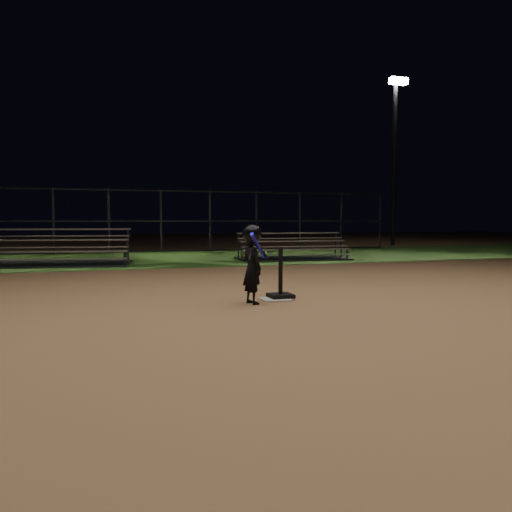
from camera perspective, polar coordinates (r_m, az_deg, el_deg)
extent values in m
plane|color=#A6764B|center=(8.42, 2.16, -4.87)|extent=(80.00, 80.00, 0.00)
cube|color=#2D561C|center=(18.07, -9.04, -0.15)|extent=(60.00, 8.00, 0.01)
cube|color=beige|center=(8.42, 2.16, -4.79)|extent=(0.45, 0.45, 0.02)
cube|color=black|center=(8.54, 2.71, -4.37)|extent=(0.38, 0.38, 0.06)
cylinder|color=black|center=(8.49, 2.72, -1.61)|extent=(0.07, 0.07, 0.77)
imported|color=black|center=(7.97, -0.44, -1.36)|extent=(0.36, 0.46, 1.11)
sphere|color=black|center=(7.94, -0.44, 2.46)|extent=(0.30, 0.30, 0.30)
cylinder|color=#1A19DC|center=(7.82, 0.24, 1.13)|extent=(0.40, 0.47, 0.42)
cylinder|color=black|center=(8.00, 1.06, 0.09)|extent=(0.14, 0.17, 0.14)
cube|color=silver|center=(15.32, -21.91, 0.45)|extent=(4.23, 0.96, 0.04)
cube|color=silver|center=(15.05, -22.15, -0.35)|extent=(4.23, 0.96, 0.03)
cube|color=silver|center=(15.88, -21.46, 1.65)|extent=(4.23, 0.96, 0.04)
cube|color=silver|center=(15.60, -21.68, 0.90)|extent=(4.23, 0.96, 0.03)
cube|color=silver|center=(16.44, -21.04, 2.77)|extent=(4.23, 0.96, 0.04)
cube|color=silver|center=(16.16, -21.25, 2.07)|extent=(4.23, 0.96, 0.03)
cube|color=#38383D|center=(15.92, -21.40, -0.84)|extent=(4.54, 2.75, 0.06)
cube|color=silver|center=(16.50, 4.57, 0.72)|extent=(3.57, 0.50, 0.04)
cube|color=silver|center=(16.28, 4.84, 0.10)|extent=(3.57, 0.50, 0.03)
cube|color=silver|center=(16.96, 4.05, 1.65)|extent=(3.57, 0.50, 0.04)
cube|color=silver|center=(16.73, 4.31, 1.07)|extent=(3.57, 0.50, 0.03)
cube|color=silver|center=(17.42, 3.57, 2.53)|extent=(3.57, 0.50, 0.04)
cube|color=silver|center=(17.18, 3.81, 1.98)|extent=(3.57, 0.50, 0.03)
cube|color=#38383D|center=(16.99, 4.05, -0.30)|extent=(3.69, 2.02, 0.05)
cube|color=#38383D|center=(21.03, -10.37, 0.53)|extent=(20.00, 0.05, 0.05)
cube|color=#38383D|center=(20.99, -10.41, 3.80)|extent=(20.00, 0.05, 0.05)
cube|color=#38383D|center=(21.02, -10.45, 7.08)|extent=(20.00, 0.05, 0.05)
cylinder|color=#38383D|center=(20.89, -24.15, 3.52)|extent=(0.08, 0.08, 2.50)
cylinder|color=#38383D|center=(20.99, -10.41, 3.80)|extent=(0.08, 0.08, 2.50)
cylinder|color=#38383D|center=(22.25, 2.48, 3.87)|extent=(0.08, 0.08, 2.50)
cylinder|color=#38383D|center=(24.48, 13.50, 3.78)|extent=(0.08, 0.08, 2.50)
cylinder|color=#2D2D30|center=(27.37, 14.96, 9.53)|extent=(0.20, 0.20, 8.00)
cube|color=white|center=(27.89, 15.42, 18.08)|extent=(0.90, 0.35, 0.30)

